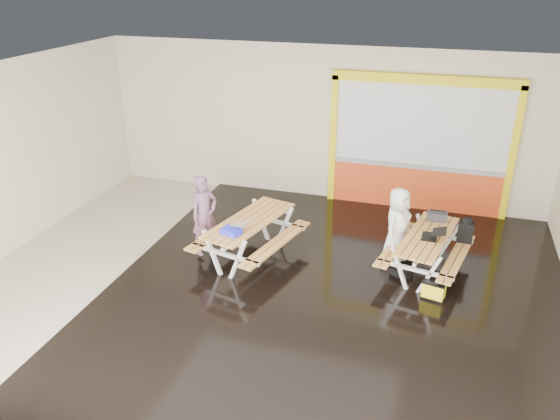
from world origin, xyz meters
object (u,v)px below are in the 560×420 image
(picnic_table_right, at_px, (427,244))
(person_right, at_px, (397,226))
(dark_case, at_px, (402,272))
(toolbox, at_px, (437,216))
(laptop_right, at_px, (433,235))
(fluke_bag, at_px, (434,290))
(person_left, at_px, (204,215))
(laptop_left, at_px, (238,226))
(picnic_table_left, at_px, (250,229))
(blue_pouch, at_px, (231,231))
(backpack, at_px, (466,231))

(picnic_table_right, height_order, person_right, person_right)
(picnic_table_right, bearing_deg, dark_case, -145.34)
(toolbox, bearing_deg, dark_case, -118.14)
(laptop_right, relative_size, fluke_bag, 0.98)
(person_left, xyz_separation_m, laptop_left, (0.76, -0.27, 0.01))
(picnic_table_right, xyz_separation_m, person_right, (-0.55, 0.15, 0.21))
(picnic_table_left, height_order, laptop_right, laptop_right)
(picnic_table_right, height_order, blue_pouch, blue_pouch)
(laptop_left, xyz_separation_m, toolbox, (3.31, 1.48, -0.03))
(toolbox, distance_m, dark_case, 1.26)
(picnic_table_right, distance_m, person_left, 4.01)
(blue_pouch, relative_size, fluke_bag, 0.79)
(laptop_right, height_order, blue_pouch, laptop_right)
(toolbox, relative_size, backpack, 0.81)
(blue_pouch, xyz_separation_m, fluke_bag, (3.44, 0.21, -0.67))
(toolbox, relative_size, fluke_bag, 0.88)
(laptop_left, relative_size, backpack, 1.07)
(laptop_left, distance_m, toolbox, 3.63)
(laptop_left, distance_m, blue_pouch, 0.24)
(picnic_table_right, height_order, laptop_right, laptop_right)
(fluke_bag, bearing_deg, picnic_table_right, 102.83)
(picnic_table_left, height_order, laptop_left, laptop_left)
(laptop_left, distance_m, backpack, 4.06)
(blue_pouch, distance_m, backpack, 4.18)
(backpack, bearing_deg, picnic_table_left, -165.99)
(laptop_left, xyz_separation_m, blue_pouch, (-0.04, -0.23, -0.00))
(laptop_left, height_order, blue_pouch, laptop_left)
(picnic_table_left, xyz_separation_m, fluke_bag, (3.33, -0.43, -0.43))
(toolbox, height_order, backpack, toolbox)
(blue_pouch, bearing_deg, person_right, 24.21)
(picnic_table_right, relative_size, laptop_right, 5.28)
(dark_case, bearing_deg, backpack, 37.41)
(person_left, height_order, blue_pouch, person_left)
(backpack, bearing_deg, picnic_table_right, -141.05)
(laptop_right, relative_size, backpack, 0.90)
(person_left, relative_size, laptop_left, 3.13)
(laptop_right, relative_size, dark_case, 1.20)
(picnic_table_left, bearing_deg, blue_pouch, -99.75)
(laptop_left, height_order, laptop_right, laptop_left)
(person_right, xyz_separation_m, backpack, (1.18, 0.36, -0.10))
(picnic_table_left, bearing_deg, laptop_right, 6.14)
(person_right, distance_m, blue_pouch, 2.95)
(toolbox, height_order, fluke_bag, toolbox)
(picnic_table_right, xyz_separation_m, laptop_right, (0.08, -0.08, 0.23))
(laptop_left, height_order, backpack, laptop_left)
(backpack, xyz_separation_m, fluke_bag, (-0.44, -1.37, -0.50))
(picnic_table_right, xyz_separation_m, fluke_bag, (0.19, -0.86, -0.38))
(picnic_table_left, relative_size, dark_case, 6.96)
(laptop_right, height_order, fluke_bag, laptop_right)
(person_left, xyz_separation_m, backpack, (4.59, 1.07, -0.16))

